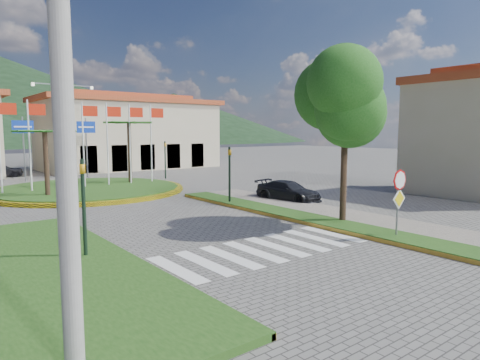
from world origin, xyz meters
TOP-DOWN VIEW (x-y plane):
  - ground at (0.00, 0.00)m, footprint 160.00×160.00m
  - sidewalk_right at (6.00, 2.00)m, footprint 4.00×28.00m
  - verge_right at (4.80, 2.00)m, footprint 1.60×28.00m
  - median_left at (-6.50, 6.00)m, footprint 5.00×14.00m
  - crosswalk at (0.00, 4.00)m, footprint 8.00×3.00m
  - roundabout_island at (0.00, 22.00)m, footprint 12.70×12.70m
  - stop_sign at (4.90, 1.96)m, footprint 0.80×0.11m
  - deciduous_tree at (5.50, 5.00)m, footprint 3.60×3.60m
  - utility_pole at (-7.50, 0.00)m, footprint 0.32×0.32m
  - traffic_light_left at (-5.20, 6.50)m, footprint 0.15×0.18m
  - traffic_light_right at (4.50, 12.00)m, footprint 0.15×0.18m
  - traffic_light_far at (8.00, 26.00)m, footprint 0.18×0.15m
  - direction_sign_west at (-2.00, 30.97)m, footprint 1.60×0.14m
  - direction_sign_east at (3.00, 30.97)m, footprint 1.60×0.14m
  - street_lamp_centre at (1.00, 30.00)m, footprint 4.80×0.16m
  - building_right at (10.00, 38.00)m, footprint 19.08×9.54m
  - hill_far_east at (70.00, 135.00)m, footprint 120.00×120.00m
  - car_dark_b at (8.93, 36.10)m, footprint 3.38×1.44m
  - car_side_right at (7.92, 10.86)m, footprint 2.32×4.27m

SIDE VIEW (x-z plane):
  - ground at x=0.00m, z-range 0.00..0.00m
  - crosswalk at x=0.00m, z-range 0.00..0.01m
  - sidewalk_right at x=6.00m, z-range 0.00..0.15m
  - verge_right at x=4.80m, z-range 0.00..0.18m
  - median_left at x=-6.50m, z-range 0.00..0.18m
  - roundabout_island at x=0.00m, z-range -2.82..3.18m
  - car_dark_b at x=8.93m, z-range 0.00..1.09m
  - car_side_right at x=7.92m, z-range 0.00..1.17m
  - stop_sign at x=4.90m, z-range 0.47..3.12m
  - traffic_light_left at x=-5.20m, z-range 0.34..3.54m
  - traffic_light_right at x=4.50m, z-range 0.34..3.54m
  - traffic_light_far at x=8.00m, z-range 0.34..3.54m
  - direction_sign_west at x=-2.00m, z-range 0.93..6.13m
  - direction_sign_east at x=3.00m, z-range 0.93..6.13m
  - building_right at x=10.00m, z-range -0.12..7.93m
  - street_lamp_centre at x=1.00m, z-range 0.50..8.50m
  - utility_pole at x=-7.50m, z-range 0.00..9.00m
  - deciduous_tree at x=5.50m, z-range 1.78..8.58m
  - hill_far_east at x=70.00m, z-range 0.00..18.00m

